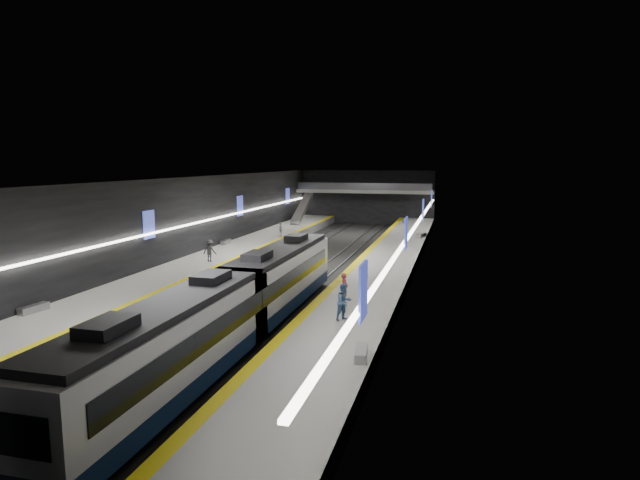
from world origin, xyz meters
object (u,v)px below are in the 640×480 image
(bench_right_near, at_px, (361,353))
(passenger_right_b, at_px, (344,302))
(escalator, at_px, (302,208))
(bench_left_far, at_px, (226,242))
(passenger_right_a, at_px, (345,289))
(bench_right_far, at_px, (421,235))
(train, at_px, (237,303))
(bench_left_near, at_px, (34,309))
(passenger_left_a, at_px, (281,230))
(passenger_left_b, at_px, (210,251))

(bench_right_near, distance_m, passenger_right_b, 5.53)
(escalator, distance_m, bench_right_near, 51.73)
(bench_left_far, bearing_deg, passenger_right_a, -51.55)
(bench_right_near, bearing_deg, bench_right_far, 82.97)
(train, distance_m, passenger_right_a, 7.12)
(bench_left_near, relative_size, bench_left_far, 1.01)
(bench_left_far, height_order, bench_right_far, bench_right_far)
(escalator, height_order, bench_right_far, escalator)
(escalator, distance_m, bench_left_near, 46.61)
(passenger_right_a, height_order, passenger_right_b, passenger_right_b)
(bench_right_far, bearing_deg, passenger_left_a, -151.29)
(train, height_order, passenger_left_a, train)
(train, xyz_separation_m, passenger_left_b, (-9.22, 15.69, -0.27))
(escalator, xyz_separation_m, passenger_left_b, (0.78, -30.17, -0.97))
(train, relative_size, bench_left_near, 16.14)
(bench_right_far, bearing_deg, escalator, 161.91)
(escalator, xyz_separation_m, bench_left_far, (-2.00, -20.87, -1.69))
(bench_left_near, bearing_deg, bench_right_far, 69.79)
(bench_left_near, height_order, bench_right_far, bench_right_far)
(bench_right_far, height_order, passenger_right_b, passenger_right_b)
(bench_left_far, height_order, passenger_left_b, passenger_left_b)
(train, bearing_deg, bench_right_near, -23.00)
(passenger_left_a, bearing_deg, bench_left_near, -23.35)
(passenger_right_b, bearing_deg, bench_right_near, -123.38)
(train, distance_m, escalator, 46.94)
(bench_left_near, height_order, passenger_right_a, passenger_right_a)
(bench_left_near, xyz_separation_m, passenger_right_b, (17.15, 2.86, 0.77))
(train, relative_size, bench_right_far, 14.88)
(bench_left_near, xyz_separation_m, bench_right_near, (19.00, -2.29, -0.00))
(train, bearing_deg, passenger_right_b, 22.99)
(escalator, distance_m, passenger_right_a, 42.84)
(bench_right_near, xyz_separation_m, bench_right_far, (0.00, 37.80, 0.02))
(bench_left_near, relative_size, passenger_right_a, 0.96)
(bench_right_far, distance_m, passenger_left_b, 25.10)
(passenger_left_b, bearing_deg, bench_right_near, 133.47)
(passenger_right_a, distance_m, passenger_right_b, 3.43)
(bench_left_near, bearing_deg, escalator, 95.48)
(bench_left_near, distance_m, passenger_left_b, 16.62)
(bench_right_far, height_order, passenger_right_a, passenger_right_a)
(bench_left_near, height_order, passenger_left_a, passenger_left_a)
(train, relative_size, passenger_right_a, 15.52)
(bench_right_near, height_order, passenger_left_b, passenger_left_b)
(bench_left_near, xyz_separation_m, passenger_right_a, (16.47, 6.22, 0.70))
(escalator, distance_m, passenger_left_b, 30.19)
(passenger_left_a, bearing_deg, passenger_left_b, -20.41)
(bench_right_far, xyz_separation_m, passenger_left_b, (-16.22, -19.13, 0.70))
(bench_right_near, relative_size, bench_right_far, 0.92)
(bench_right_near, bearing_deg, passenger_right_b, 102.66)
(train, height_order, passenger_right_a, train)
(bench_left_far, relative_size, passenger_left_a, 1.04)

